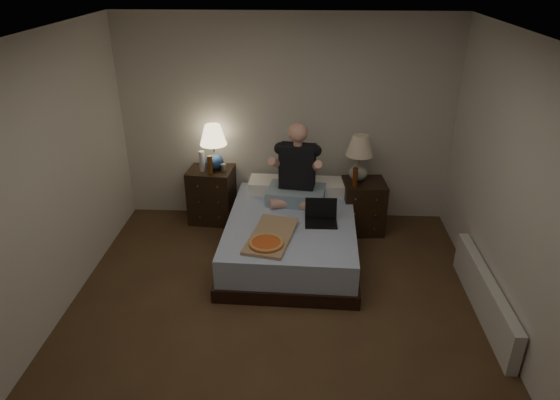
# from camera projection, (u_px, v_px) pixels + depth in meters

# --- Properties ---
(floor) EXTENTS (4.00, 4.50, 0.00)m
(floor) POSITION_uv_depth(u_px,v_px,m) (275.00, 328.00, 4.52)
(floor) COLOR brown
(floor) RESTS_ON ground
(ceiling) EXTENTS (4.00, 4.50, 0.00)m
(ceiling) POSITION_uv_depth(u_px,v_px,m) (273.00, 42.00, 3.42)
(ceiling) COLOR white
(ceiling) RESTS_ON ground
(wall_back) EXTENTS (4.00, 0.00, 2.50)m
(wall_back) POSITION_uv_depth(u_px,v_px,m) (286.00, 121.00, 5.99)
(wall_back) COLOR silver
(wall_back) RESTS_ON ground
(wall_left) EXTENTS (0.00, 4.50, 2.50)m
(wall_left) POSITION_uv_depth(u_px,v_px,m) (30.00, 199.00, 4.06)
(wall_left) COLOR silver
(wall_left) RESTS_ON ground
(wall_right) EXTENTS (0.00, 4.50, 2.50)m
(wall_right) POSITION_uv_depth(u_px,v_px,m) (530.00, 210.00, 3.88)
(wall_right) COLOR silver
(wall_right) RESTS_ON ground
(bed) EXTENTS (1.43, 1.87, 0.46)m
(bed) POSITION_uv_depth(u_px,v_px,m) (291.00, 237.00, 5.53)
(bed) COLOR #5B78B6
(bed) RESTS_ON floor
(nightstand_left) EXTENTS (0.57, 0.52, 0.69)m
(nightstand_left) POSITION_uv_depth(u_px,v_px,m) (212.00, 194.00, 6.25)
(nightstand_left) COLOR black
(nightstand_left) RESTS_ON floor
(nightstand_right) EXTENTS (0.52, 0.48, 0.64)m
(nightstand_right) POSITION_uv_depth(u_px,v_px,m) (363.00, 206.00, 6.01)
(nightstand_right) COLOR black
(nightstand_right) RESTS_ON floor
(lamp_left) EXTENTS (0.33, 0.33, 0.56)m
(lamp_left) POSITION_uv_depth(u_px,v_px,m) (214.00, 147.00, 5.97)
(lamp_left) COLOR navy
(lamp_left) RESTS_ON nightstand_left
(lamp_right) EXTENTS (0.41, 0.41, 0.56)m
(lamp_right) POSITION_uv_depth(u_px,v_px,m) (359.00, 158.00, 5.79)
(lamp_right) COLOR gray
(lamp_right) RESTS_ON nightstand_right
(water_bottle) EXTENTS (0.07, 0.07, 0.25)m
(water_bottle) POSITION_uv_depth(u_px,v_px,m) (202.00, 161.00, 5.99)
(water_bottle) COLOR silver
(water_bottle) RESTS_ON nightstand_left
(soda_can) EXTENTS (0.07, 0.07, 0.10)m
(soda_can) POSITION_uv_depth(u_px,v_px,m) (223.00, 168.00, 6.00)
(soda_can) COLOR #9D9E9A
(soda_can) RESTS_ON nightstand_left
(beer_bottle_left) EXTENTS (0.06, 0.06, 0.23)m
(beer_bottle_left) POSITION_uv_depth(u_px,v_px,m) (210.00, 165.00, 5.91)
(beer_bottle_left) COLOR #5D350D
(beer_bottle_left) RESTS_ON nightstand_left
(beer_bottle_right) EXTENTS (0.06, 0.06, 0.23)m
(beer_bottle_right) POSITION_uv_depth(u_px,v_px,m) (355.00, 177.00, 5.71)
(beer_bottle_right) COLOR #53250B
(beer_bottle_right) RESTS_ON nightstand_right
(person) EXTENTS (0.72, 0.60, 0.93)m
(person) POSITION_uv_depth(u_px,v_px,m) (297.00, 164.00, 5.62)
(person) COLOR black
(person) RESTS_ON bed
(laptop) EXTENTS (0.34, 0.28, 0.24)m
(laptop) POSITION_uv_depth(u_px,v_px,m) (321.00, 214.00, 5.27)
(laptop) COLOR black
(laptop) RESTS_ON bed
(pizza_box) EXTENTS (0.55, 0.83, 0.08)m
(pizza_box) POSITION_uv_depth(u_px,v_px,m) (266.00, 244.00, 4.88)
(pizza_box) COLOR tan
(pizza_box) RESTS_ON bed
(radiator) EXTENTS (0.10, 1.60, 0.40)m
(radiator) POSITION_uv_depth(u_px,v_px,m) (484.00, 295.00, 4.63)
(radiator) COLOR silver
(radiator) RESTS_ON floor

